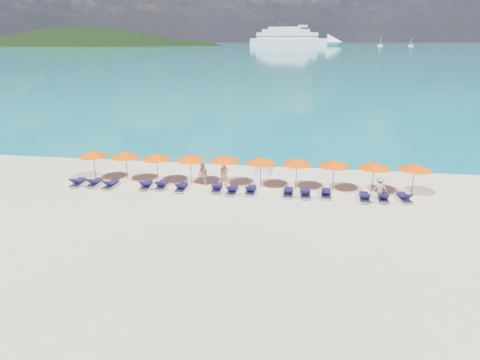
# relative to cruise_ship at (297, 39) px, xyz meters

# --- Properties ---
(ground) EXTENTS (1400.00, 1400.00, 0.00)m
(ground) POSITION_rel_cruise_ship_xyz_m (1.55, -586.56, -9.38)
(ground) COLOR beige
(sea) EXTENTS (1600.00, 1300.00, 0.01)m
(sea) POSITION_rel_cruise_ship_xyz_m (1.55, 73.44, -9.38)
(sea) COLOR #1FA9B2
(sea) RESTS_ON ground
(headland_main) EXTENTS (374.00, 242.00, 126.50)m
(headland_main) POSITION_rel_cruise_ship_xyz_m (-298.45, -46.56, -47.38)
(headland_main) COLOR black
(headland_main) RESTS_ON ground
(headland_small) EXTENTS (162.00, 126.00, 85.50)m
(headland_small) POSITION_rel_cruise_ship_xyz_m (-148.45, -26.56, -44.38)
(headland_small) COLOR black
(headland_small) RESTS_ON ground
(cruise_ship) EXTENTS (130.09, 24.70, 36.06)m
(cruise_ship) POSITION_rel_cruise_ship_xyz_m (0.00, 0.00, 0.00)
(cruise_ship) COLOR silver
(cruise_ship) RESTS_ON ground
(sailboat_near) EXTENTS (6.76, 2.25, 12.40)m
(sailboat_near) POSITION_rel_cruise_ship_xyz_m (112.64, -15.42, -8.11)
(sailboat_near) COLOR silver
(sailboat_near) RESTS_ON ground
(sailboat_far) EXTENTS (6.17, 2.06, 11.31)m
(sailboat_far) POSITION_rel_cruise_ship_xyz_m (152.60, -14.08, -8.22)
(sailboat_far) COLOR silver
(sailboat_far) RESTS_ON ground
(jetski) EXTENTS (0.89, 2.14, 0.75)m
(jetski) POSITION_rel_cruise_ship_xyz_m (2.71, -577.90, -9.07)
(jetski) COLOR silver
(jetski) RESTS_ON ground
(beachgoer_a) EXTENTS (0.77, 0.69, 1.77)m
(beachgoer_a) POSITION_rel_cruise_ship_xyz_m (0.17, -581.69, -8.50)
(beachgoer_a) COLOR tan
(beachgoer_a) RESTS_ON ground
(beachgoer_b) EXTENTS (0.92, 0.78, 1.64)m
(beachgoer_b) POSITION_rel_cruise_ship_xyz_m (-1.32, -581.77, -8.56)
(beachgoer_b) COLOR tan
(beachgoer_b) RESTS_ON ground
(beachgoer_c) EXTENTS (1.07, 0.66, 1.55)m
(beachgoer_c) POSITION_rel_cruise_ship_xyz_m (10.45, -582.69, -8.61)
(beachgoer_c) COLOR tan
(beachgoer_c) RESTS_ON ground
(umbrella_0) EXTENTS (2.10, 2.10, 2.28)m
(umbrella_0) POSITION_rel_cruise_ship_xyz_m (-9.42, -581.67, -7.36)
(umbrella_0) COLOR black
(umbrella_0) RESTS_ON ground
(umbrella_1) EXTENTS (2.10, 2.10, 2.28)m
(umbrella_1) POSITION_rel_cruise_ship_xyz_m (-7.02, -581.51, -7.36)
(umbrella_1) COLOR black
(umbrella_1) RESTS_ON ground
(umbrella_2) EXTENTS (2.10, 2.10, 2.28)m
(umbrella_2) POSITION_rel_cruise_ship_xyz_m (-4.65, -581.70, -7.36)
(umbrella_2) COLOR black
(umbrella_2) RESTS_ON ground
(umbrella_3) EXTENTS (2.10, 2.10, 2.28)m
(umbrella_3) POSITION_rel_cruise_ship_xyz_m (-2.24, -581.59, -7.36)
(umbrella_3) COLOR black
(umbrella_3) RESTS_ON ground
(umbrella_4) EXTENTS (2.10, 2.10, 2.28)m
(umbrella_4) POSITION_rel_cruise_ship_xyz_m (0.20, -581.45, -7.36)
(umbrella_4) COLOR black
(umbrella_4) RESTS_ON ground
(umbrella_5) EXTENTS (2.10, 2.10, 2.28)m
(umbrella_5) POSITION_rel_cruise_ship_xyz_m (2.70, -581.60, -7.36)
(umbrella_5) COLOR black
(umbrella_5) RESTS_ON ground
(umbrella_6) EXTENTS (2.10, 2.10, 2.28)m
(umbrella_6) POSITION_rel_cruise_ship_xyz_m (5.15, -581.59, -7.36)
(umbrella_6) COLOR black
(umbrella_6) RESTS_ON ground
(umbrella_7) EXTENTS (2.10, 2.10, 2.28)m
(umbrella_7) POSITION_rel_cruise_ship_xyz_m (7.60, -581.63, -7.36)
(umbrella_7) COLOR black
(umbrella_7) RESTS_ON ground
(umbrella_8) EXTENTS (2.10, 2.10, 2.28)m
(umbrella_8) POSITION_rel_cruise_ship_xyz_m (10.17, -581.72, -7.36)
(umbrella_8) COLOR black
(umbrella_8) RESTS_ON ground
(umbrella_9) EXTENTS (2.10, 2.10, 2.28)m
(umbrella_9) POSITION_rel_cruise_ship_xyz_m (12.72, -581.70, -7.36)
(umbrella_9) COLOR black
(umbrella_9) RESTS_ON ground
(lounger_0) EXTENTS (0.76, 1.74, 0.66)m
(lounger_0) POSITION_rel_cruise_ship_xyz_m (-10.14, -582.93, -9.15)
(lounger_0) COLOR silver
(lounger_0) RESTS_ON ground
(lounger_1) EXTENTS (0.64, 1.71, 0.66)m
(lounger_1) POSITION_rel_cruise_ship_xyz_m (-8.97, -582.80, -9.15)
(lounger_1) COLOR silver
(lounger_1) RESTS_ON ground
(lounger_2) EXTENTS (0.78, 1.75, 0.66)m
(lounger_2) POSITION_rel_cruise_ship_xyz_m (-7.67, -582.99, -9.15)
(lounger_2) COLOR silver
(lounger_2) RESTS_ON ground
(lounger_3) EXTENTS (0.76, 1.75, 0.66)m
(lounger_3) POSITION_rel_cruise_ship_xyz_m (-5.15, -582.77, -9.15)
(lounger_3) COLOR silver
(lounger_3) RESTS_ON ground
(lounger_4) EXTENTS (0.76, 1.75, 0.66)m
(lounger_4) POSITION_rel_cruise_ship_xyz_m (-4.10, -582.62, -9.15)
(lounger_4) COLOR silver
(lounger_4) RESTS_ON ground
(lounger_5) EXTENTS (0.64, 1.71, 0.66)m
(lounger_5) POSITION_rel_cruise_ship_xyz_m (-2.61, -582.83, -9.15)
(lounger_5) COLOR silver
(lounger_5) RESTS_ON ground
(lounger_6) EXTENTS (0.73, 1.74, 0.66)m
(lounger_6) POSITION_rel_cruise_ship_xyz_m (-0.18, -582.62, -9.15)
(lounger_6) COLOR silver
(lounger_6) RESTS_ON ground
(lounger_7) EXTENTS (0.67, 1.72, 0.66)m
(lounger_7) POSITION_rel_cruise_ship_xyz_m (0.92, -582.90, -9.15)
(lounger_7) COLOR silver
(lounger_7) RESTS_ON ground
(lounger_8) EXTENTS (0.65, 1.71, 0.66)m
(lounger_8) POSITION_rel_cruise_ship_xyz_m (2.16, -582.73, -9.15)
(lounger_8) COLOR silver
(lounger_8) RESTS_ON ground
(lounger_9) EXTENTS (0.66, 1.72, 0.66)m
(lounger_9) POSITION_rel_cruise_ship_xyz_m (4.67, -582.77, -9.15)
(lounger_9) COLOR silver
(lounger_9) RESTS_ON ground
(lounger_10) EXTENTS (0.72, 1.73, 0.66)m
(lounger_10) POSITION_rel_cruise_ship_xyz_m (5.77, -582.82, -9.15)
(lounger_10) COLOR silver
(lounger_10) RESTS_ON ground
(lounger_11) EXTENTS (0.72, 1.73, 0.66)m
(lounger_11) POSITION_rel_cruise_ship_xyz_m (7.14, -582.61, -9.15)
(lounger_11) COLOR silver
(lounger_11) RESTS_ON ground
(lounger_12) EXTENTS (0.73, 1.74, 0.66)m
(lounger_12) POSITION_rel_cruise_ship_xyz_m (9.54, -582.97, -9.15)
(lounger_12) COLOR silver
(lounger_12) RESTS_ON ground
(lounger_13) EXTENTS (0.78, 1.75, 0.66)m
(lounger_13) POSITION_rel_cruise_ship_xyz_m (10.71, -582.85, -9.15)
(lounger_13) COLOR silver
(lounger_13) RESTS_ON ground
(lounger_14) EXTENTS (0.77, 1.75, 0.66)m
(lounger_14) POSITION_rel_cruise_ship_xyz_m (12.06, -582.66, -9.15)
(lounger_14) COLOR silver
(lounger_14) RESTS_ON ground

